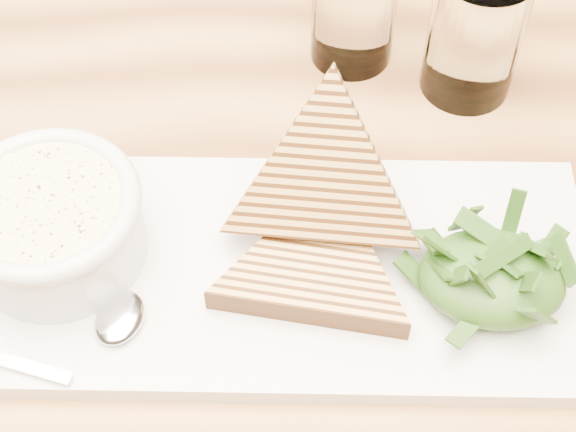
# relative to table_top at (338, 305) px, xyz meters

# --- Properties ---
(table_top) EXTENTS (1.22, 0.86, 0.04)m
(table_top) POSITION_rel_table_top_xyz_m (0.00, 0.00, 0.00)
(table_top) COLOR #B47E41
(table_top) RESTS_ON ground
(platter) EXTENTS (0.46, 0.23, 0.02)m
(platter) POSITION_rel_table_top_xyz_m (-0.04, 0.01, 0.03)
(platter) COLOR white
(platter) RESTS_ON table_top
(soup_bowl) EXTENTS (0.13, 0.13, 0.05)m
(soup_bowl) POSITION_rel_table_top_xyz_m (-0.21, 0.01, 0.06)
(soup_bowl) COLOR white
(soup_bowl) RESTS_ON platter
(soup) EXTENTS (0.11, 0.11, 0.01)m
(soup) POSITION_rel_table_top_xyz_m (-0.21, 0.01, 0.09)
(soup) COLOR #F8E6A2
(soup) RESTS_ON soup_bowl
(bowl_rim) EXTENTS (0.13, 0.13, 0.01)m
(bowl_rim) POSITION_rel_table_top_xyz_m (-0.21, 0.01, 0.09)
(bowl_rim) COLOR white
(bowl_rim) RESTS_ON soup_bowl
(sandwich_flat) EXTENTS (0.18, 0.18, 0.02)m
(sandwich_flat) POSITION_rel_table_top_xyz_m (-0.02, 0.00, 0.05)
(sandwich_flat) COLOR tan
(sandwich_flat) RESTS_ON platter
(sandwich_lean) EXTENTS (0.17, 0.17, 0.19)m
(sandwich_lean) POSITION_rel_table_top_xyz_m (-0.02, 0.05, 0.09)
(sandwich_lean) COLOR tan
(sandwich_lean) RESTS_ON sandwich_flat
(salad_base) EXTENTS (0.10, 0.08, 0.04)m
(salad_base) POSITION_rel_table_top_xyz_m (0.10, -0.00, 0.06)
(salad_base) COLOR black
(salad_base) RESTS_ON platter
(arugula_pile) EXTENTS (0.11, 0.10, 0.05)m
(arugula_pile) POSITION_rel_table_top_xyz_m (0.10, -0.00, 0.06)
(arugula_pile) COLOR #3E6D1F
(arugula_pile) RESTS_ON platter
(spoon_bowl) EXTENTS (0.04, 0.05, 0.01)m
(spoon_bowl) POSITION_rel_table_top_xyz_m (-0.15, -0.05, 0.04)
(spoon_bowl) COLOR silver
(spoon_bowl) RESTS_ON platter
(glass_near) EXTENTS (0.07, 0.07, 0.11)m
(glass_near) POSITION_rel_table_top_xyz_m (-0.00, 0.25, 0.08)
(glass_near) COLOR white
(glass_near) RESTS_ON table_top
(glass_far) EXTENTS (0.08, 0.08, 0.12)m
(glass_far) POSITION_rel_table_top_xyz_m (0.10, 0.22, 0.08)
(glass_far) COLOR white
(glass_far) RESTS_ON table_top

